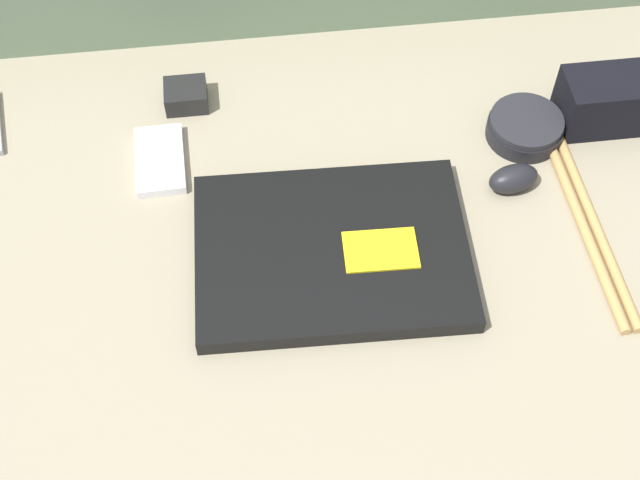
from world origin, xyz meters
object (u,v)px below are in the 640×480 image
(speaker_puck, at_px, (525,128))
(phone_silver, at_px, (160,160))
(computer_mouse, at_px, (513,179))
(charger_brick, at_px, (186,96))
(camera_pouch, at_px, (612,100))
(laptop, at_px, (332,251))

(speaker_puck, height_order, phone_silver, speaker_puck)
(computer_mouse, relative_size, speaker_puck, 0.70)
(phone_silver, bearing_deg, charger_brick, 68.36)
(charger_brick, bearing_deg, phone_silver, -110.28)
(charger_brick, bearing_deg, speaker_puck, -14.33)
(camera_pouch, xyz_separation_m, charger_brick, (-0.57, 0.10, -0.02))
(laptop, distance_m, phone_silver, 0.27)
(computer_mouse, bearing_deg, speaker_puck, 55.89)
(phone_silver, height_order, charger_brick, charger_brick)
(phone_silver, bearing_deg, laptop, -41.62)
(speaker_puck, bearing_deg, camera_pouch, 7.07)
(speaker_puck, distance_m, phone_silver, 0.49)
(computer_mouse, height_order, speaker_puck, computer_mouse)
(speaker_puck, xyz_separation_m, phone_silver, (-0.49, 0.01, -0.01))
(computer_mouse, xyz_separation_m, camera_pouch, (0.16, 0.10, 0.02))
(phone_silver, xyz_separation_m, charger_brick, (0.04, 0.11, 0.01))
(laptop, bearing_deg, camera_pouch, 26.11)
(computer_mouse, height_order, camera_pouch, camera_pouch)
(laptop, relative_size, charger_brick, 5.84)
(camera_pouch, height_order, charger_brick, camera_pouch)
(laptop, bearing_deg, speaker_puck, 32.25)
(speaker_puck, bearing_deg, charger_brick, 165.67)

